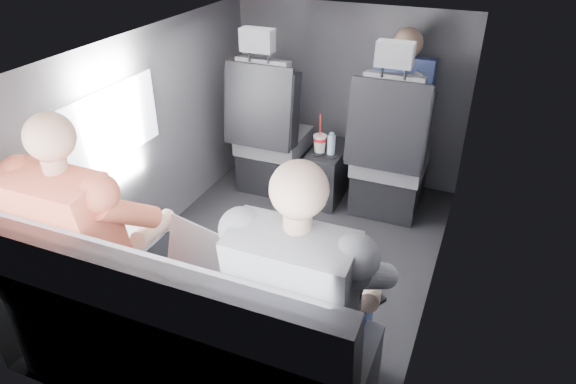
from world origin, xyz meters
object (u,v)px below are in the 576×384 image
at_px(laptop_black, 331,288).
at_px(passenger_rear_right, 307,300).
at_px(passenger_rear_left, 95,240).
at_px(soda_cup, 320,143).
at_px(water_bottle, 331,145).
at_px(passenger_front_right, 401,101).
at_px(center_console, 328,173).
at_px(front_seat_left, 271,141).
at_px(rear_bench, 186,343).
at_px(laptop_white, 108,228).
at_px(front_seat_right, 389,161).
at_px(laptop_silver, 213,256).

distance_m(laptop_black, passenger_rear_right, 0.14).
bearing_deg(passenger_rear_left, soda_cup, 75.61).
bearing_deg(water_bottle, passenger_front_right, 38.06).
bearing_deg(center_console, passenger_rear_right, -74.20).
relative_size(front_seat_left, laptop_black, 2.68).
relative_size(rear_bench, passenger_rear_left, 1.23).
distance_m(front_seat_left, water_bottle, 0.50).
distance_m(front_seat_left, laptop_white, 1.69).
xyz_separation_m(front_seat_right, passenger_rear_left, (-0.95, -1.81, 0.26)).
bearing_deg(passenger_rear_left, water_bottle, 72.90).
relative_size(front_seat_right, center_console, 2.64).
bearing_deg(rear_bench, passenger_rear_right, 10.21).
xyz_separation_m(passenger_rear_left, passenger_rear_right, (1.02, 0.00, -0.00)).
distance_m(front_seat_left, laptop_black, 1.99).
xyz_separation_m(front_seat_left, front_seat_right, (0.90, 0.00, 0.00)).
xyz_separation_m(front_seat_left, water_bottle, (0.49, -0.05, 0.08)).
bearing_deg(front_seat_right, laptop_white, -120.56).
bearing_deg(passenger_front_right, laptop_white, -116.92).
xyz_separation_m(laptop_white, passenger_rear_left, (0.04, -0.13, 0.03)).
height_order(front_seat_left, passenger_rear_right, passenger_rear_right).
relative_size(laptop_silver, passenger_rear_left, 0.31).
bearing_deg(passenger_rear_right, front_seat_right, 92.31).
xyz_separation_m(laptop_black, passenger_front_right, (-0.13, 1.94, 0.12)).
bearing_deg(water_bottle, front_seat_right, 7.62).
xyz_separation_m(front_seat_left, laptop_white, (-0.09, -1.67, 0.23)).
xyz_separation_m(water_bottle, passenger_rear_left, (-0.54, -1.75, 0.18)).
distance_m(front_seat_left, soda_cup, 0.42).
xyz_separation_m(laptop_white, passenger_front_right, (0.98, 1.93, 0.12)).
xyz_separation_m(front_seat_left, passenger_rear_right, (0.97, -1.81, 0.25)).
height_order(center_console, soda_cup, soda_cup).
distance_m(soda_cup, water_bottle, 0.09).
bearing_deg(passenger_rear_right, rear_bench, -169.79).
height_order(laptop_white, laptop_silver, laptop_silver).
bearing_deg(laptop_white, passenger_rear_right, -7.16).
bearing_deg(laptop_white, front_seat_left, 86.97).
xyz_separation_m(soda_cup, laptop_silver, (0.08, -1.63, 0.16)).
height_order(laptop_black, passenger_rear_right, passenger_rear_right).
height_order(front_seat_left, rear_bench, front_seat_left).
relative_size(laptop_white, passenger_front_right, 0.44).
relative_size(water_bottle, laptop_silver, 0.42).
xyz_separation_m(laptop_silver, passenger_rear_right, (0.49, -0.13, 0.02)).
xyz_separation_m(passenger_rear_left, passenger_front_right, (0.94, 2.07, 0.09)).
relative_size(front_seat_left, laptop_silver, 3.17).
xyz_separation_m(front_seat_right, soda_cup, (-0.49, -0.05, 0.07)).
height_order(center_console, laptop_black, laptop_black).
relative_size(water_bottle, passenger_rear_left, 0.13).
distance_m(passenger_rear_left, passenger_rear_right, 1.02).
relative_size(soda_cup, passenger_front_right, 0.35).
relative_size(rear_bench, laptop_black, 3.38).
bearing_deg(laptop_black, center_console, 108.48).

